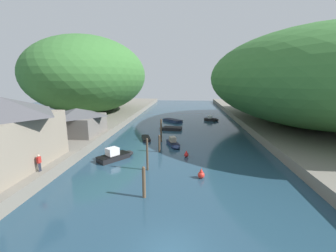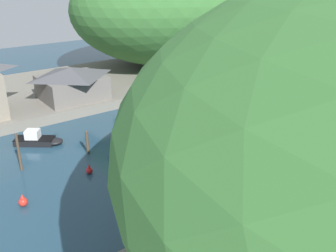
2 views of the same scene
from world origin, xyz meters
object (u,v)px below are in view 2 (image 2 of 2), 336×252
boat_yellow_tender (124,148)px  boat_red_skiff (320,123)px  boat_small_dinghy (246,105)px  boathouse_shed (72,82)px  channel_buoy_near (23,201)px  boat_far_right_bank (131,126)px  boat_open_rowboat (39,140)px  channel_buoy_far (89,170)px  boat_cabin_cruiser (198,121)px

boat_yellow_tender → boat_red_skiff: bearing=-129.6°
boat_small_dinghy → boathouse_shed: bearing=-172.6°
boathouse_shed → channel_buoy_near: 23.13m
boat_far_right_bank → boat_yellow_tender: boat_yellow_tender is taller
boathouse_shed → boat_yellow_tender: boathouse_shed is taller
boat_open_rowboat → channel_buoy_far: bearing=47.5°
boat_open_rowboat → boat_yellow_tender: bearing=80.1°
boat_red_skiff → channel_buoy_near: bearing=7.0°
boat_far_right_bank → boat_red_skiff: 22.06m
boathouse_shed → boat_open_rowboat: bearing=-41.4°
boathouse_shed → channel_buoy_far: size_ratio=9.59×
boathouse_shed → boat_red_skiff: 31.21m
boat_open_rowboat → boat_small_dinghy: boat_open_rowboat is taller
boat_yellow_tender → boat_open_rowboat: bearing=22.6°
boat_open_rowboat → channel_buoy_near: bearing=13.0°
channel_buoy_far → boat_far_right_bank: bearing=128.9°
boat_far_right_bank → channel_buoy_far: bearing=-66.8°
boat_far_right_bank → channel_buoy_near: channel_buoy_near is taller
boat_yellow_tender → channel_buoy_far: size_ratio=4.98×
boat_cabin_cruiser → boat_yellow_tender: bearing=-166.0°
boat_red_skiff → boat_yellow_tender: (-8.01, -21.68, -0.00)m
boathouse_shed → boat_far_right_bank: 11.39m
boat_red_skiff → boat_cabin_cruiser: size_ratio=0.79×
boat_cabin_cruiser → boathouse_shed: bearing=130.4°
boat_red_skiff → channel_buoy_far: (-6.06, -26.41, -0.06)m
boat_open_rowboat → boat_yellow_tender: 9.25m
channel_buoy_near → boathouse_shed: bearing=146.6°
boat_yellow_tender → boat_far_right_bank: bearing=-57.0°
boathouse_shed → boat_cabin_cruiser: (14.30, 9.47, -3.10)m
boat_red_skiff → boat_open_rowboat: bearing=-13.2°
boathouse_shed → channel_buoy_near: bearing=-33.4°
boathouse_shed → boat_red_skiff: size_ratio=2.24×
boat_far_right_bank → channel_buoy_far: channel_buoy_far is taller
boat_red_skiff → boat_small_dinghy: 9.97m
boat_far_right_bank → boat_small_dinghy: size_ratio=0.82×
boat_yellow_tender → channel_buoy_near: boat_yellow_tender is taller
boat_small_dinghy → channel_buoy_near: (5.30, -31.08, 0.13)m
boat_small_dinghy → channel_buoy_near: size_ratio=5.27×
boat_open_rowboat → boat_small_dinghy: size_ratio=0.89×
boat_open_rowboat → boat_cabin_cruiser: size_ratio=1.05×
boat_cabin_cruiser → channel_buoy_near: size_ratio=4.48×
boat_red_skiff → channel_buoy_far: bearing=2.0°
boat_far_right_bank → boat_yellow_tender: bearing=-53.4°
channel_buoy_far → channel_buoy_near: bearing=-76.4°
boat_far_right_bank → boat_cabin_cruiser: size_ratio=0.96×
boat_red_skiff → boat_yellow_tender: bearing=-5.3°
channel_buoy_near → boat_red_skiff: bearing=82.1°
boat_red_skiff → boat_yellow_tender: boat_yellow_tender is taller
boathouse_shed → boat_open_rowboat: (8.80, -7.76, -2.89)m
channel_buoy_near → boat_cabin_cruiser: bearing=102.4°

